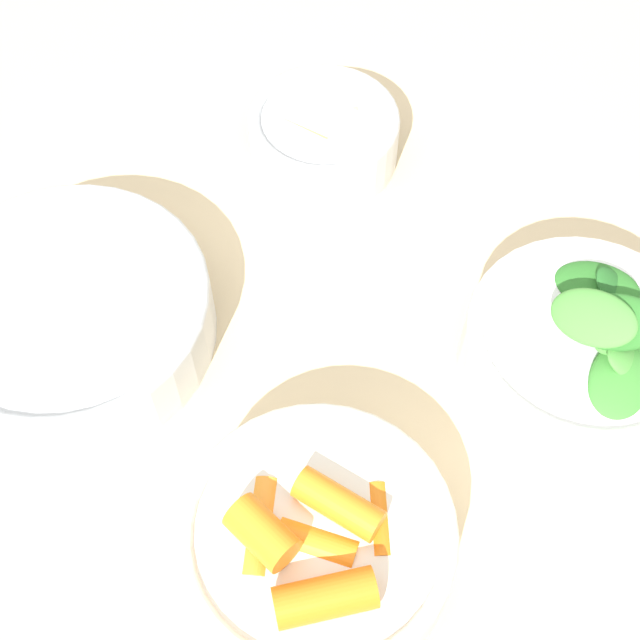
{
  "coord_description": "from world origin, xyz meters",
  "views": [
    {
      "loc": [
        -0.38,
        0.19,
        1.26
      ],
      "look_at": [
        -0.1,
        0.03,
        0.75
      ],
      "focal_mm": 50.0,
      "sensor_mm": 36.0,
      "label": 1
    }
  ],
  "objects_px": {
    "bowl_beans_hotdog": "(71,316)",
    "bowl_carrots": "(316,541)",
    "bowl_greens": "(581,353)",
    "bowl_cookies": "(324,135)"
  },
  "relations": [
    {
      "from": "bowl_carrots",
      "to": "bowl_cookies",
      "type": "distance_m",
      "value": 0.33
    },
    {
      "from": "bowl_greens",
      "to": "bowl_cookies",
      "type": "bearing_deg",
      "value": 8.2
    },
    {
      "from": "bowl_greens",
      "to": "bowl_cookies",
      "type": "distance_m",
      "value": 0.27
    },
    {
      "from": "bowl_beans_hotdog",
      "to": "bowl_cookies",
      "type": "bearing_deg",
      "value": -76.72
    },
    {
      "from": "bowl_carrots",
      "to": "bowl_greens",
      "type": "height_order",
      "value": "bowl_greens"
    },
    {
      "from": "bowl_carrots",
      "to": "bowl_greens",
      "type": "distance_m",
      "value": 0.21
    },
    {
      "from": "bowl_beans_hotdog",
      "to": "bowl_cookies",
      "type": "distance_m",
      "value": 0.24
    },
    {
      "from": "bowl_greens",
      "to": "bowl_carrots",
      "type": "bearing_deg",
      "value": 94.87
    },
    {
      "from": "bowl_beans_hotdog",
      "to": "bowl_carrots",
      "type": "bearing_deg",
      "value": -164.41
    },
    {
      "from": "bowl_greens",
      "to": "bowl_beans_hotdog",
      "type": "height_order",
      "value": "bowl_greens"
    }
  ]
}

